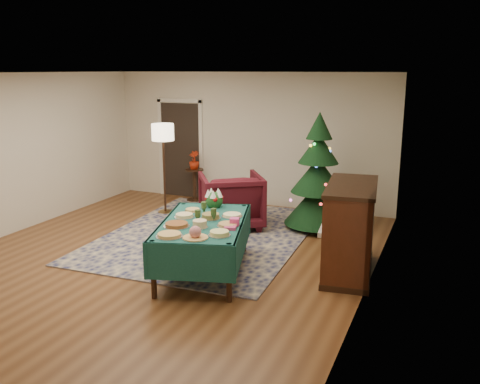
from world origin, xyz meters
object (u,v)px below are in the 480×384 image
at_px(gift_box, 235,222).
at_px(christmas_tree, 318,178).
at_px(buffet_table, 203,232).
at_px(piano, 350,230).
at_px(floor_lamp, 163,138).
at_px(potted_plant, 194,164).
at_px(armchair, 231,198).
at_px(side_table, 195,186).

bearing_deg(gift_box, christmas_tree, 79.95).
xyz_separation_m(buffet_table, piano, (1.84, 0.78, 0.02)).
xyz_separation_m(gift_box, floor_lamp, (-2.53, 2.41, 0.69)).
relative_size(gift_box, potted_plant, 0.31).
relative_size(potted_plant, christmas_tree, 0.19).
height_order(gift_box, potted_plant, potted_plant).
height_order(armchair, side_table, armchair).
relative_size(buffet_table, armchair, 2.01).
bearing_deg(side_table, gift_box, -54.88).
height_order(buffet_table, gift_box, gift_box).
relative_size(buffet_table, potted_plant, 5.58).
relative_size(buffet_table, side_table, 3.10).
height_order(buffet_table, piano, piano).
bearing_deg(christmas_tree, buffet_table, -109.81).
xyz_separation_m(buffet_table, potted_plant, (-1.96, 3.45, 0.20)).
bearing_deg(buffet_table, christmas_tree, 70.19).
height_order(buffet_table, side_table, buffet_table).
bearing_deg(armchair, side_table, -77.41).
bearing_deg(armchair, potted_plant, -77.41).
relative_size(buffet_table, floor_lamp, 1.23).
bearing_deg(floor_lamp, buffet_table, -49.38).
bearing_deg(christmas_tree, gift_box, -100.05).
bearing_deg(piano, gift_box, -150.31).
bearing_deg(armchair, christmas_tree, 165.20).
bearing_deg(armchair, floor_lamp, -46.25).
xyz_separation_m(gift_box, potted_plant, (-2.43, 3.46, 0.01)).
height_order(gift_box, side_table, gift_box).
bearing_deg(potted_plant, christmas_tree, -17.17).
distance_m(buffet_table, side_table, 3.98).
bearing_deg(christmas_tree, armchair, -160.83).
distance_m(armchair, side_table, 2.03).
height_order(gift_box, piano, piano).
height_order(gift_box, christmas_tree, christmas_tree).
distance_m(armchair, piano, 2.67).
bearing_deg(gift_box, floor_lamp, 136.39).
bearing_deg(christmas_tree, floor_lamp, -177.04).
relative_size(buffet_table, gift_box, 18.05).
height_order(floor_lamp, side_table, floor_lamp).
height_order(side_table, christmas_tree, christmas_tree).
distance_m(potted_plant, piano, 4.65).
bearing_deg(floor_lamp, piano, -22.69).
bearing_deg(buffet_table, gift_box, -0.68).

